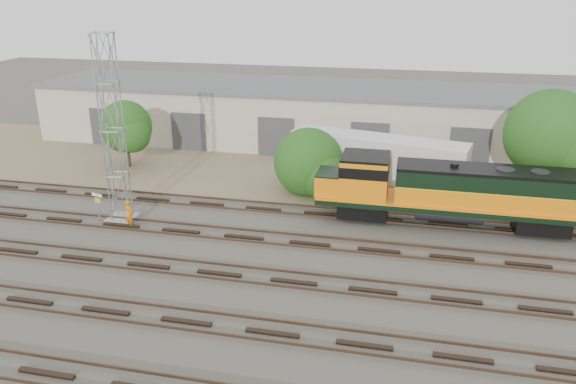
% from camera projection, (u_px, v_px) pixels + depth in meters
% --- Properties ---
extents(ground, '(140.00, 140.00, 0.00)m').
position_uv_depth(ground, '(305.00, 256.00, 31.32)').
color(ground, '#47423A').
rests_on(ground, ground).
extents(dirt_strip, '(80.00, 16.00, 0.02)m').
position_uv_depth(dirt_strip, '(340.00, 171.00, 44.99)').
color(dirt_strip, '#726047').
rests_on(dirt_strip, ground).
extents(tracks, '(80.00, 20.40, 0.28)m').
position_uv_depth(tracks, '(294.00, 282.00, 28.56)').
color(tracks, black).
rests_on(tracks, ground).
extents(warehouse, '(58.40, 10.40, 5.30)m').
position_uv_depth(warehouse, '(353.00, 117.00, 51.30)').
color(warehouse, beige).
rests_on(warehouse, ground).
extents(locomotive, '(16.60, 2.91, 3.99)m').
position_uv_depth(locomotive, '(447.00, 191.00, 34.41)').
color(locomotive, black).
rests_on(locomotive, tracks).
extents(signal_tower, '(1.71, 1.71, 11.63)m').
position_uv_depth(signal_tower, '(113.00, 134.00, 34.09)').
color(signal_tower, gray).
rests_on(signal_tower, ground).
extents(sign_post, '(0.81, 0.26, 2.03)m').
position_uv_depth(sign_post, '(98.00, 202.00, 35.10)').
color(sign_post, gray).
rests_on(sign_post, ground).
extents(worker, '(0.77, 0.67, 1.78)m').
position_uv_depth(worker, '(129.00, 213.00, 34.75)').
color(worker, orange).
rests_on(worker, ground).
extents(semi_trailer, '(12.96, 5.37, 3.91)m').
position_uv_depth(semi_trailer, '(381.00, 157.00, 40.42)').
color(semi_trailer, silver).
rests_on(semi_trailer, ground).
extents(tree_west, '(4.41, 4.20, 5.50)m').
position_uv_depth(tree_west, '(127.00, 128.00, 44.75)').
color(tree_west, '#382619').
rests_on(tree_west, ground).
extents(tree_mid, '(5.22, 4.97, 4.97)m').
position_uv_depth(tree_mid, '(311.00, 165.00, 39.94)').
color(tree_mid, '#382619').
rests_on(tree_mid, ground).
extents(tree_east, '(6.16, 5.87, 7.92)m').
position_uv_depth(tree_east, '(555.00, 138.00, 36.44)').
color(tree_east, '#382619').
rests_on(tree_east, ground).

